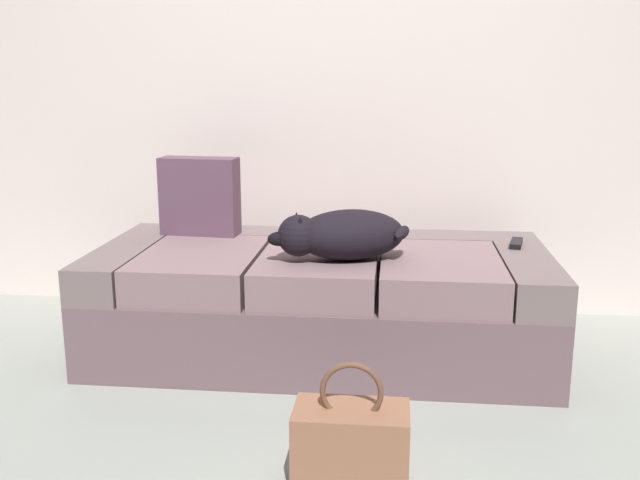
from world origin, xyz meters
TOP-DOWN VIEW (x-y plane):
  - back_wall at (0.00, 1.65)m, footprint 6.40×0.10m
  - couch at (0.00, 0.99)m, footprint 1.83×0.85m
  - dog_dark at (0.09, 0.83)m, footprint 0.55×0.35m
  - tv_remote at (0.80, 1.13)m, footprint 0.08×0.16m
  - throw_pillow at (-0.56, 1.21)m, footprint 0.35×0.14m
  - handbag at (0.19, -0.01)m, footprint 0.32×0.18m

SIDE VIEW (x-z plane):
  - handbag at x=0.19m, z-range -0.06..0.31m
  - couch at x=0.00m, z-range 0.00..0.44m
  - tv_remote at x=0.80m, z-range 0.44..0.46m
  - dog_dark at x=0.09m, z-range 0.44..0.64m
  - throw_pillow at x=-0.56m, z-range 0.44..0.78m
  - back_wall at x=0.00m, z-range 0.00..2.80m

